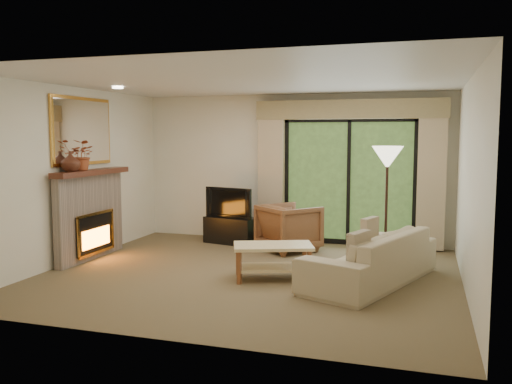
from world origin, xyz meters
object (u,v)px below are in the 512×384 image
(armchair, at_px, (289,228))
(coffee_table, at_px, (273,262))
(sofa, at_px, (370,257))
(media_console, at_px, (231,230))

(armchair, height_order, coffee_table, armchair)
(armchair, bearing_deg, sofa, 173.59)
(media_console, relative_size, sofa, 0.41)
(media_console, xyz_separation_m, sofa, (2.58, -1.87, 0.10))
(sofa, bearing_deg, armchair, -115.68)
(coffee_table, bearing_deg, media_console, 102.36)
(armchair, bearing_deg, media_console, 24.58)
(media_console, bearing_deg, sofa, -22.80)
(coffee_table, bearing_deg, sofa, -10.80)
(media_console, height_order, armchair, armchair)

